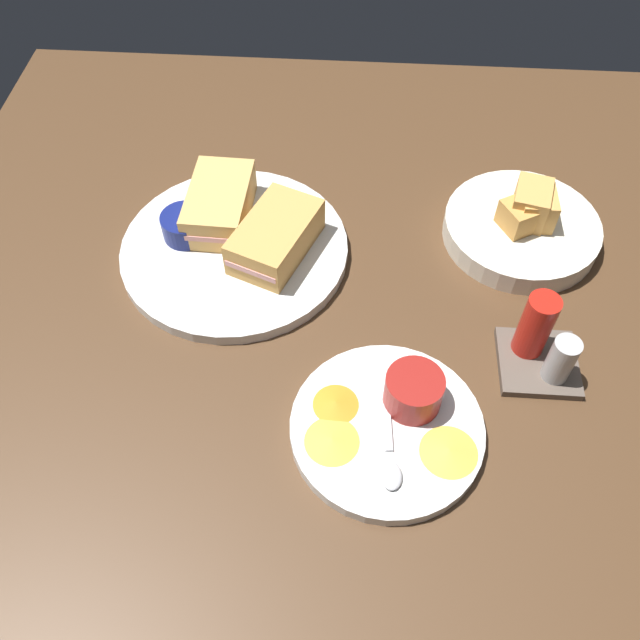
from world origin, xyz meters
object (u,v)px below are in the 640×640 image
(spoon_by_dark_ramekin, at_px, (224,240))
(plate_chips_companion, at_px, (387,429))
(ramekin_dark_sauce, at_px, (185,225))
(spoon_by_gravy_ramekin, at_px, (390,463))
(sandwich_half_near, at_px, (276,237))
(sandwich_half_far, at_px, (219,204))
(condiment_caddy, at_px, (542,345))
(ramekin_light_gravy, at_px, (414,390))
(bread_basket_rear, at_px, (523,225))
(plate_sandwich_main, at_px, (235,250))

(spoon_by_dark_ramekin, bearing_deg, plate_chips_companion, 40.16)
(ramekin_dark_sauce, xyz_separation_m, spoon_by_gravy_ramekin, (0.31, 0.27, -0.01))
(sandwich_half_near, bearing_deg, sandwich_half_far, -124.04)
(sandwich_half_far, distance_m, condiment_caddy, 0.44)
(ramekin_dark_sauce, relative_size, spoon_by_dark_ramekin, 0.61)
(condiment_caddy, bearing_deg, spoon_by_gravy_ramekin, -48.58)
(plate_chips_companion, xyz_separation_m, spoon_by_gravy_ramekin, (0.05, 0.00, 0.01))
(ramekin_light_gravy, relative_size, condiment_caddy, 0.66)
(ramekin_dark_sauce, bearing_deg, spoon_by_dark_ramekin, 79.68)
(sandwich_half_near, xyz_separation_m, sandwich_half_far, (-0.05, -0.08, 0.00))
(spoon_by_dark_ramekin, relative_size, spoon_by_gravy_ramekin, 1.00)
(ramekin_light_gravy, distance_m, bread_basket_rear, 0.31)
(plate_sandwich_main, bearing_deg, bread_basket_rear, 98.54)
(condiment_caddy, bearing_deg, ramekin_light_gravy, -63.76)
(spoon_by_dark_ramekin, height_order, plate_chips_companion, spoon_by_dark_ramekin)
(plate_sandwich_main, distance_m, sandwich_half_near, 0.06)
(plate_chips_companion, relative_size, bread_basket_rear, 1.02)
(spoon_by_dark_ramekin, height_order, ramekin_light_gravy, ramekin_light_gravy)
(ramekin_dark_sauce, height_order, bread_basket_rear, bread_basket_rear)
(ramekin_dark_sauce, bearing_deg, bread_basket_rear, 95.37)
(spoon_by_dark_ramekin, relative_size, plate_chips_companion, 0.48)
(sandwich_half_far, bearing_deg, plate_chips_companion, 36.94)
(plate_chips_companion, height_order, ramekin_light_gravy, ramekin_light_gravy)
(plate_sandwich_main, distance_m, plate_chips_companion, 0.32)
(spoon_by_dark_ramekin, distance_m, bread_basket_rear, 0.39)
(sandwich_half_far, relative_size, bread_basket_rear, 0.67)
(plate_sandwich_main, bearing_deg, condiment_caddy, 68.55)
(plate_sandwich_main, distance_m, sandwich_half_far, 0.06)
(plate_chips_companion, relative_size, spoon_by_gravy_ramekin, 2.09)
(spoon_by_dark_ramekin, height_order, spoon_by_gravy_ramekin, same)
(ramekin_dark_sauce, xyz_separation_m, plate_chips_companion, (0.26, 0.26, -0.03))
(plate_sandwich_main, height_order, ramekin_light_gravy, ramekin_light_gravy)
(plate_chips_companion, xyz_separation_m, condiment_caddy, (-0.10, 0.17, 0.03))
(plate_sandwich_main, xyz_separation_m, plate_chips_companion, (0.25, 0.20, 0.00))
(spoon_by_dark_ramekin, xyz_separation_m, condiment_caddy, (0.15, 0.39, 0.01))
(sandwich_half_near, bearing_deg, condiment_caddy, 65.78)
(plate_chips_companion, bearing_deg, ramekin_dark_sauce, -134.85)
(plate_chips_companion, bearing_deg, bread_basket_rear, 150.07)
(spoon_by_dark_ramekin, bearing_deg, bread_basket_rear, 97.38)
(sandwich_half_far, distance_m, spoon_by_dark_ramekin, 0.05)
(sandwich_half_far, relative_size, spoon_by_dark_ramekin, 1.35)
(ramekin_dark_sauce, xyz_separation_m, spoon_by_dark_ramekin, (0.01, 0.05, -0.01))
(sandwich_half_far, height_order, spoon_by_dark_ramekin, sandwich_half_far)
(sandwich_half_near, distance_m, bread_basket_rear, 0.33)
(plate_chips_companion, bearing_deg, sandwich_half_far, -143.06)
(ramekin_light_gravy, xyz_separation_m, condiment_caddy, (-0.07, 0.14, -0.00))
(sandwich_half_near, bearing_deg, plate_sandwich_main, -94.04)
(plate_chips_companion, bearing_deg, sandwich_half_near, -149.45)
(plate_sandwich_main, bearing_deg, sandwich_half_near, 85.96)
(plate_chips_companion, bearing_deg, spoon_by_dark_ramekin, -139.84)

